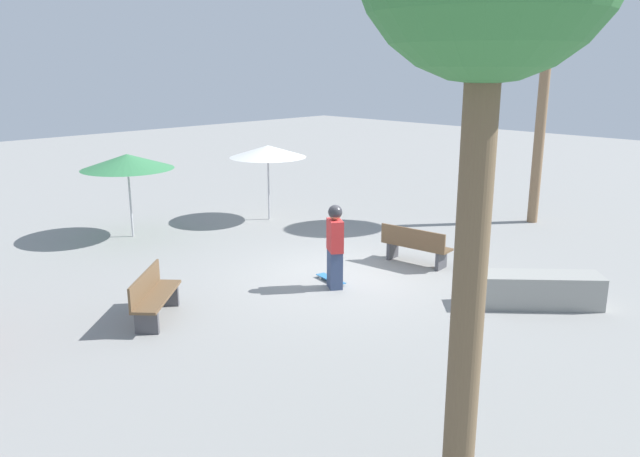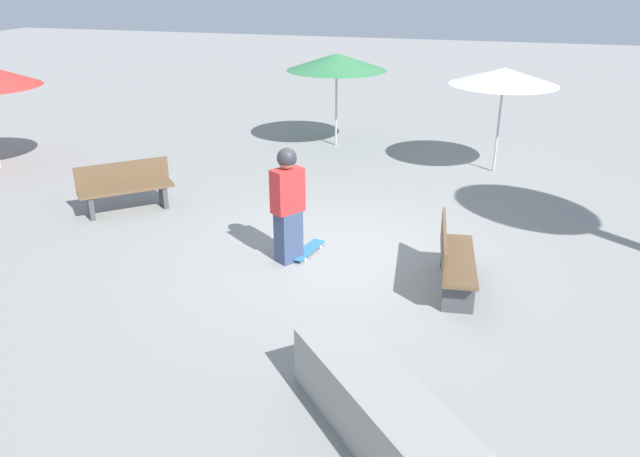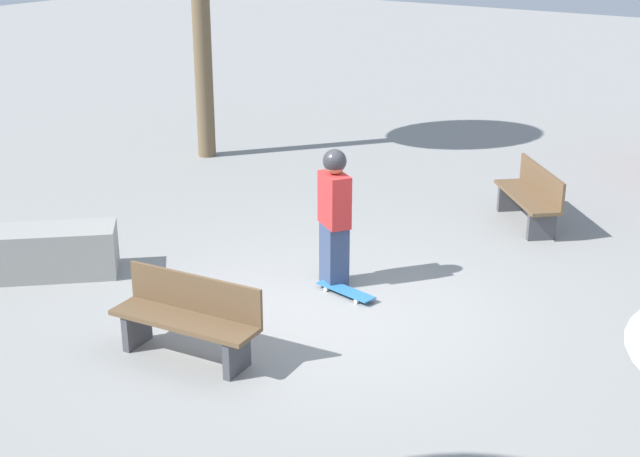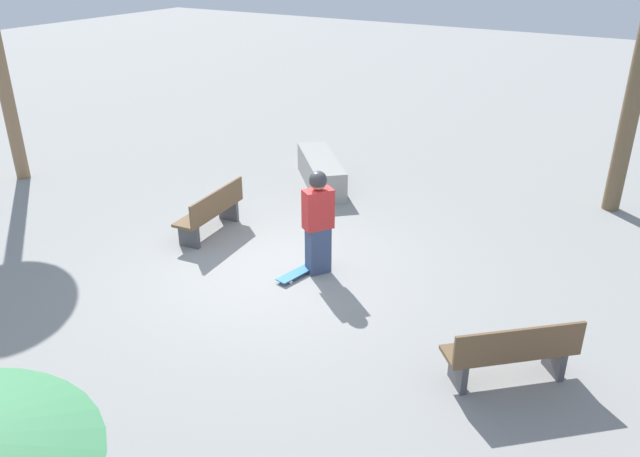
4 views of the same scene
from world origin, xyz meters
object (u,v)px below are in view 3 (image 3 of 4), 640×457
(skater_main, at_px, (334,213))
(concrete_ledge, at_px, (23,253))
(bench_near, at_px, (188,318))
(skateboard, at_px, (346,291))
(bench_far, at_px, (531,196))

(skater_main, relative_size, concrete_ledge, 0.81)
(skater_main, height_order, bench_near, skater_main)
(skateboard, distance_m, bench_far, 3.70)
(skateboard, distance_m, bench_near, 2.26)
(skater_main, xyz_separation_m, bench_far, (1.16, 3.38, -0.49))
(concrete_ledge, xyz_separation_m, bench_far, (4.48, 5.34, 0.12))
(skateboard, relative_size, bench_far, 0.56)
(skateboard, bearing_deg, concrete_ledge, -143.17)
(skateboard, bearing_deg, bench_far, 87.38)
(concrete_ledge, distance_m, bench_far, 6.97)
(concrete_ledge, bearing_deg, bench_near, -7.48)
(skateboard, height_order, bench_far, bench_far)
(skater_main, bearing_deg, bench_near, -62.15)
(bench_near, distance_m, bench_far, 5.91)
(bench_far, bearing_deg, concrete_ledge, 97.74)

